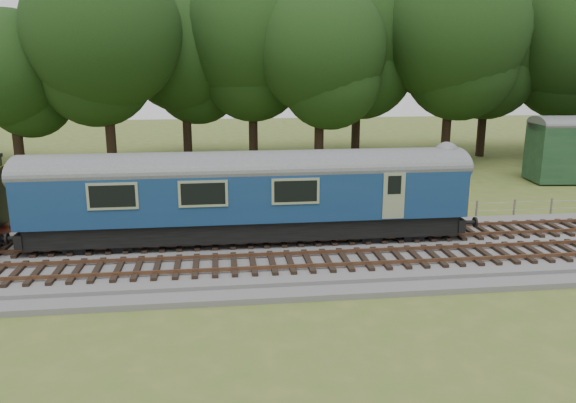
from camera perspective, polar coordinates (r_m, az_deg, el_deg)
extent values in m
plane|color=#465C21|center=(23.62, 9.93, -5.24)|extent=(120.00, 120.00, 0.00)
cube|color=#4C4C4F|center=(23.56, 9.95, -4.84)|extent=(70.00, 7.00, 0.35)
cube|color=brown|center=(24.09, 9.51, -3.62)|extent=(66.50, 0.07, 0.14)
cube|color=brown|center=(25.41, 8.61, -2.67)|extent=(66.50, 0.07, 0.14)
cube|color=brown|center=(21.38, 11.78, -5.99)|extent=(66.50, 0.07, 0.14)
cube|color=brown|center=(22.67, 10.63, -4.79)|extent=(66.50, 0.07, 0.14)
cube|color=black|center=(23.68, -4.03, -2.33)|extent=(17.46, 2.52, 0.85)
cube|color=navy|center=(23.32, -4.09, 1.04)|extent=(18.00, 2.80, 2.05)
cube|color=gold|center=(25.49, 16.62, 0.72)|extent=(0.06, 2.74, 1.30)
cube|color=black|center=(24.76, 9.99, -2.27)|extent=(2.60, 2.00, 0.55)
cube|color=black|center=(24.20, -18.37, -3.16)|extent=(2.60, 2.00, 0.55)
cube|color=#163220|center=(45.26, 26.05, 4.25)|extent=(3.24, 3.24, 2.41)
cube|color=black|center=(45.09, 26.23, 5.88)|extent=(3.57, 3.57, 0.19)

